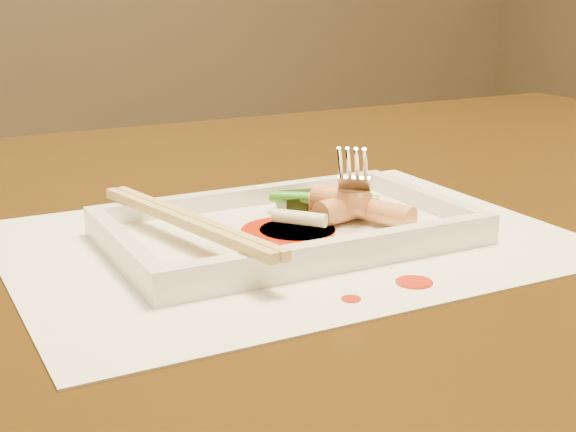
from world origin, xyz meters
name	(u,v)px	position (x,y,z in m)	size (l,w,h in m)	color
table	(305,319)	(0.00, 0.00, 0.65)	(1.40, 0.90, 0.75)	black
placemat	(288,240)	(-0.05, -0.07, 0.75)	(0.40, 0.30, 0.00)	white
sauce_splatter_a	(414,282)	(-0.02, -0.19, 0.75)	(0.02, 0.02, 0.00)	#B31C05
sauce_splatter_b	(351,299)	(-0.07, -0.19, 0.75)	(0.01, 0.01, 0.00)	#B31C05
plate_base	(288,234)	(-0.05, -0.07, 0.76)	(0.26, 0.16, 0.01)	white
plate_rim_far	(246,197)	(-0.05, 0.00, 0.77)	(0.26, 0.01, 0.01)	white
plate_rim_near	(340,249)	(-0.05, -0.15, 0.77)	(0.26, 0.01, 0.01)	white
plate_rim_left	(123,245)	(-0.18, -0.07, 0.77)	(0.01, 0.14, 0.01)	white
plate_rim_right	(425,199)	(0.07, -0.07, 0.77)	(0.01, 0.14, 0.01)	white
veg_piece	(304,201)	(-0.02, -0.03, 0.77)	(0.04, 0.03, 0.01)	black
scallion_white	(300,218)	(-0.05, -0.09, 0.77)	(0.01, 0.01, 0.04)	#EAEACC
scallion_green	(324,199)	(-0.01, -0.05, 0.77)	(0.01, 0.01, 0.09)	#268B16
chopstick_a	(182,221)	(-0.14, -0.07, 0.78)	(0.01, 0.20, 0.01)	tan
chopstick_b	(193,220)	(-0.13, -0.07, 0.78)	(0.01, 0.20, 0.01)	tan
fork	(358,118)	(0.02, -0.05, 0.83)	(0.09, 0.10, 0.14)	silver
sauce_blob_0	(288,230)	(-0.06, -0.08, 0.76)	(0.07, 0.07, 0.00)	#B31C05
sauce_blob_1	(297,230)	(-0.05, -0.08, 0.76)	(0.06, 0.06, 0.00)	#B31C05
rice_cake_0	(348,206)	(0.00, -0.07, 0.77)	(0.02, 0.02, 0.05)	#E6AF6B
rice_cake_1	(337,204)	(-0.01, -0.06, 0.77)	(0.02, 0.02, 0.04)	#E6AF6B
rice_cake_2	(341,200)	(-0.01, -0.07, 0.78)	(0.02, 0.02, 0.04)	#E6AF6B
rice_cake_3	(343,209)	(-0.01, -0.08, 0.77)	(0.02, 0.02, 0.05)	#E6AF6B
rice_cake_4	(385,213)	(0.01, -0.10, 0.77)	(0.02, 0.02, 0.05)	#E6AF6B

